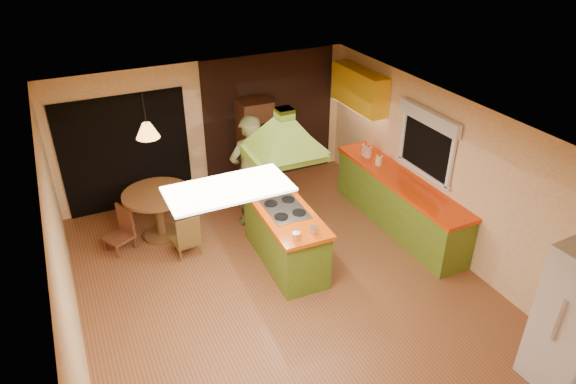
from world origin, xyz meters
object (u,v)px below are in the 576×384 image
kitchen_island (285,235)px  man (249,171)px  wall_oven (255,145)px  canister_large (368,152)px  dining_table (158,206)px

kitchen_island → man: 1.38m
wall_oven → canister_large: bearing=-40.9°
canister_large → man: bearing=172.5°
kitchen_island → canister_large: (2.10, 1.00, 0.55)m
wall_oven → canister_large: wall_oven is taller
kitchen_island → canister_large: size_ratio=9.52×
wall_oven → dining_table: bearing=-155.0°
wall_oven → dining_table: (-2.09, -0.92, -0.30)m
kitchen_island → wall_oven: size_ratio=1.07×
canister_large → dining_table: bearing=172.2°
wall_oven → canister_large: size_ratio=8.93×
man → dining_table: size_ratio=1.78×
kitchen_island → wall_oven: bearing=80.0°
man → wall_oven: (0.57, 1.14, -0.10)m
dining_table → wall_oven: bearing=23.8°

